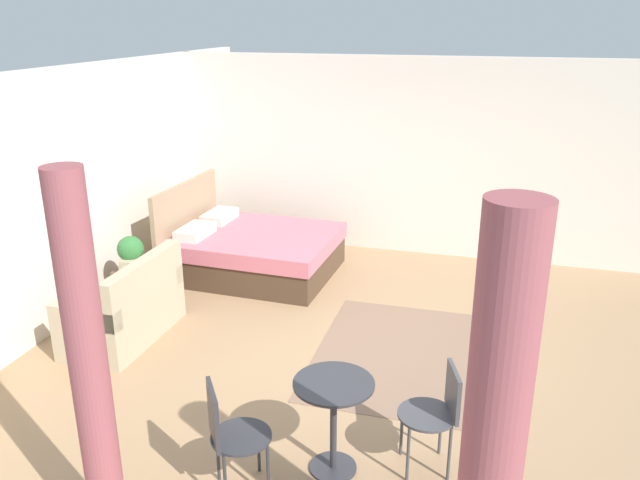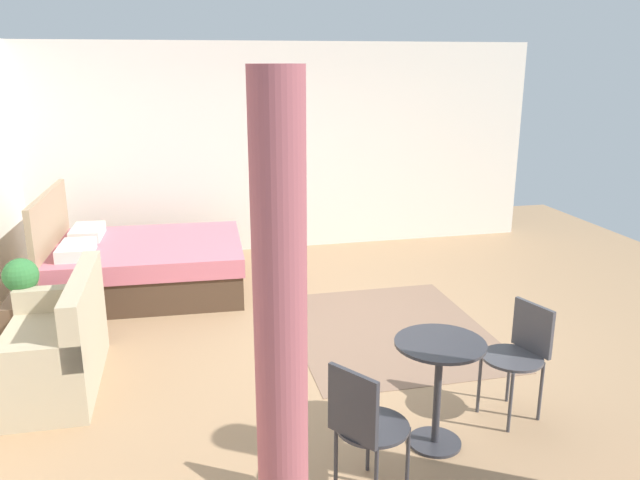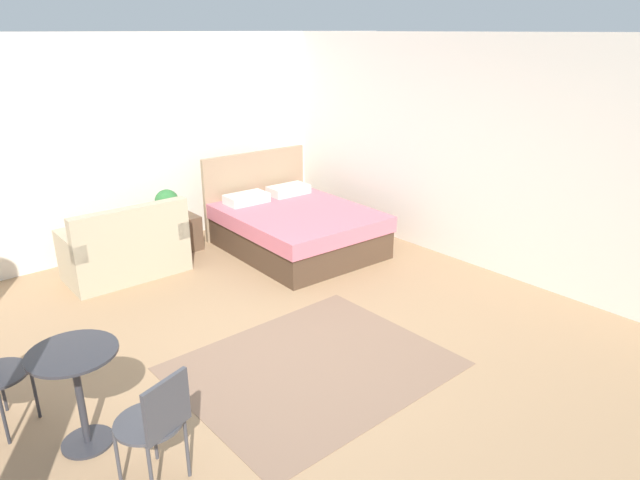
{
  "view_description": "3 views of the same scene",
  "coord_description": "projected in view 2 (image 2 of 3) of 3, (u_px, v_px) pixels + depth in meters",
  "views": [
    {
      "loc": [
        -5.53,
        -1.06,
        3.18
      ],
      "look_at": [
        0.49,
        0.61,
        0.97
      ],
      "focal_mm": 35.66,
      "sensor_mm": 36.0,
      "label": 1
    },
    {
      "loc": [
        -5.17,
        1.46,
        2.47
      ],
      "look_at": [
        -0.19,
        0.31,
        1.0
      ],
      "focal_mm": 35.5,
      "sensor_mm": 36.0,
      "label": 2
    },
    {
      "loc": [
        -2.62,
        -3.6,
        2.72
      ],
      "look_at": [
        0.57,
        0.09,
        0.89
      ],
      "focal_mm": 31.69,
      "sensor_mm": 36.0,
      "label": 3
    }
  ],
  "objects": [
    {
      "name": "potted_plant",
      "position": [
        21.0,
        278.0,
        5.4
      ],
      "size": [
        0.3,
        0.3,
        0.39
      ],
      "color": "tan",
      "rests_on": "nightstand"
    },
    {
      "name": "cafe_chair_near_couch",
      "position": [
        521.0,
        348.0,
        4.45
      ],
      "size": [
        0.53,
        0.53,
        0.82
      ],
      "color": "#3F3F44",
      "rests_on": "ground"
    },
    {
      "name": "area_rug",
      "position": [
        389.0,
        330.0,
        5.98
      ],
      "size": [
        2.18,
        1.79,
        0.01
      ],
      "primitive_type": "cube",
      "color": "#7F604C",
      "rests_on": "ground"
    },
    {
      "name": "cafe_chair_near_window",
      "position": [
        363.0,
        421.0,
        3.54
      ],
      "size": [
        0.59,
        0.59,
        0.85
      ],
      "color": "#2D2D33",
      "rests_on": "ground"
    },
    {
      "name": "nightstand",
      "position": [
        30.0,
        322.0,
        5.61
      ],
      "size": [
        0.55,
        0.37,
        0.45
      ],
      "color": "brown",
      "rests_on": "ground"
    },
    {
      "name": "ground_plane",
      "position": [
        348.0,
        338.0,
        5.84
      ],
      "size": [
        9.1,
        9.68,
        0.02
      ],
      "primitive_type": "cube",
      "color": "#9E7A56"
    },
    {
      "name": "balcony_table",
      "position": [
        438.0,
        374.0,
        4.08
      ],
      "size": [
        0.59,
        0.59,
        0.74
      ],
      "color": "#2D2D33",
      "rests_on": "ground"
    },
    {
      "name": "bed",
      "position": [
        143.0,
        265.0,
        6.91
      ],
      "size": [
        1.69,
        2.08,
        1.14
      ],
      "color": "#473323",
      "rests_on": "ground"
    },
    {
      "name": "couch",
      "position": [
        55.0,
        349.0,
        4.9
      ],
      "size": [
        1.33,
        0.74,
        0.89
      ],
      "color": "tan",
      "rests_on": "ground"
    },
    {
      "name": "wall_right",
      "position": [
        287.0,
        148.0,
        8.33
      ],
      "size": [
        0.12,
        6.68,
        2.69
      ],
      "primitive_type": "cube",
      "color": "silver",
      "rests_on": "ground"
    },
    {
      "name": "curtain_right",
      "position": [
        281.0,
        367.0,
        2.64
      ],
      "size": [
        0.22,
        0.22,
        2.45
      ],
      "color": "#994C51",
      "rests_on": "ground"
    }
  ]
}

